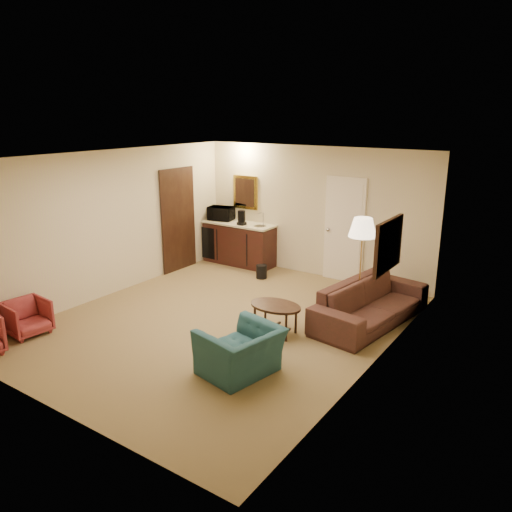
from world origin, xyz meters
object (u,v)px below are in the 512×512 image
at_px(teal_armchair, 240,344).
at_px(coffee_maker, 242,218).
at_px(floor_lamp, 360,268).
at_px(microwave, 221,212).
at_px(waste_bin, 261,272).
at_px(wetbar_cabinet, 239,243).
at_px(coffee_table, 275,319).
at_px(sofa, 371,296).
at_px(rose_chair_near, 27,316).

bearing_deg(teal_armchair, coffee_maker, -132.99).
distance_m(floor_lamp, microwave, 4.08).
distance_m(floor_lamp, waste_bin, 2.61).
relative_size(floor_lamp, coffee_maker, 5.52).
distance_m(microwave, coffee_maker, 0.67).
height_order(microwave, coffee_maker, microwave).
bearing_deg(wetbar_cabinet, floor_lamp, -21.51).
bearing_deg(coffee_table, teal_armchair, -78.10).
distance_m(sofa, microwave, 4.39).
xyz_separation_m(coffee_table, coffee_maker, (-2.41, 2.49, 0.84)).
bearing_deg(coffee_maker, wetbar_cabinet, 133.17).
xyz_separation_m(sofa, floor_lamp, (-0.25, 0.10, 0.39)).
height_order(teal_armchair, waste_bin, teal_armchair).
bearing_deg(microwave, floor_lamp, -32.64).
height_order(rose_chair_near, coffee_maker, coffee_maker).
bearing_deg(teal_armchair, waste_bin, -138.95).
distance_m(wetbar_cabinet, rose_chair_near, 4.75).
bearing_deg(microwave, wetbar_cabinet, -14.96).
xyz_separation_m(floor_lamp, microwave, (-3.85, 1.33, 0.27)).
distance_m(coffee_table, microwave, 4.13).
bearing_deg(sofa, coffee_maker, 77.84).
distance_m(floor_lamp, coffee_maker, 3.42).
height_order(rose_chair_near, floor_lamp, floor_lamp).
height_order(floor_lamp, microwave, floor_lamp).
height_order(teal_armchair, floor_lamp, floor_lamp).
bearing_deg(floor_lamp, waste_bin, 162.34).
height_order(coffee_table, microwave, microwave).
distance_m(coffee_table, waste_bin, 2.62).
relative_size(floor_lamp, waste_bin, 6.10).
bearing_deg(coffee_table, wetbar_cabinet, 134.54).
bearing_deg(floor_lamp, coffee_table, -121.04).
xyz_separation_m(coffee_table, microwave, (-3.07, 2.63, 0.87)).
bearing_deg(coffee_table, coffee_maker, 134.06).
bearing_deg(rose_chair_near, teal_armchair, -70.60).
bearing_deg(sofa, coffee_table, 147.78).
height_order(sofa, floor_lamp, floor_lamp).
bearing_deg(waste_bin, coffee_maker, 151.26).
xyz_separation_m(waste_bin, coffee_maker, (-0.80, 0.44, 0.93)).
distance_m(wetbar_cabinet, sofa, 3.87).
bearing_deg(sofa, waste_bin, 80.47).
bearing_deg(wetbar_cabinet, waste_bin, -30.24).
relative_size(sofa, coffee_maker, 7.54).
distance_m(teal_armchair, waste_bin, 3.83).
relative_size(wetbar_cabinet, sofa, 0.72).
distance_m(coffee_table, coffee_maker, 3.57).
relative_size(sofa, teal_armchair, 2.39).
relative_size(sofa, microwave, 4.21).
distance_m(rose_chair_near, waste_bin, 4.41).
relative_size(coffee_table, waste_bin, 2.98).
bearing_deg(teal_armchair, microwave, -127.85).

